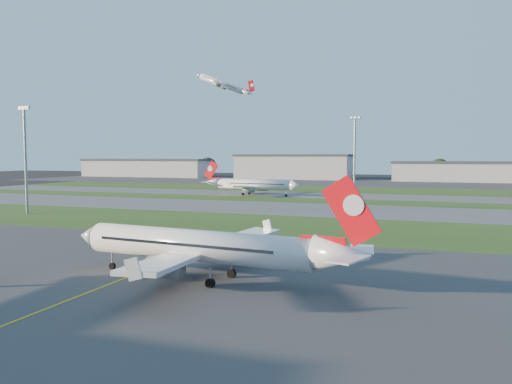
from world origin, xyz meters
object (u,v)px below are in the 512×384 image
at_px(airliner_taxiing, 253,185).
at_px(light_mast_centre, 355,153).
at_px(airliner_parked, 198,247).
at_px(light_mast_west, 25,152).

height_order(airliner_taxiing, light_mast_centre, light_mast_centre).
distance_m(airliner_taxiing, light_mast_centre, 42.84).
bearing_deg(airliner_taxiing, light_mast_centre, 162.85).
relative_size(airliner_taxiing, light_mast_centre, 1.36).
distance_m(airliner_parked, light_mast_centre, 101.08).
xyz_separation_m(airliner_parked, light_mast_west, (-68.09, 44.46, 11.03)).
relative_size(light_mast_west, light_mast_centre, 1.00).
height_order(light_mast_west, light_mast_centre, same).
bearing_deg(airliner_taxiing, airliner_parked, 113.22).
bearing_deg(airliner_taxiing, light_mast_west, 72.18).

